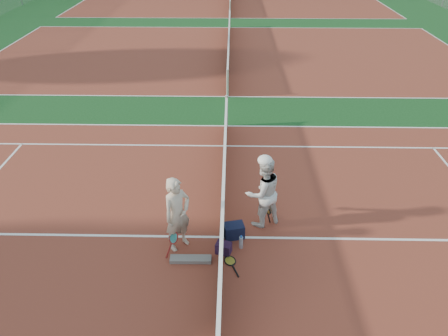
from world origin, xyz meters
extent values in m
plane|color=#103D17|center=(0.00, 0.00, 0.00)|extent=(130.00, 130.00, 0.00)
cube|color=maroon|center=(0.00, 0.00, 0.00)|extent=(23.77, 10.97, 0.01)
cube|color=maroon|center=(0.00, 13.50, 0.00)|extent=(23.77, 10.97, 0.01)
cube|color=maroon|center=(0.00, 27.00, 0.00)|extent=(23.77, 10.97, 0.01)
imported|color=beige|center=(-0.94, -0.26, 0.87)|extent=(0.74, 0.74, 1.74)
imported|color=silver|center=(0.88, 0.53, 0.88)|extent=(1.06, 0.98, 1.76)
cube|color=black|center=(0.25, 0.03, 0.17)|extent=(0.49, 0.38, 0.34)
cube|color=black|center=(0.03, -0.47, 0.13)|extent=(0.37, 0.31, 0.26)
cube|color=#645F5A|center=(-0.66, -0.73, 0.05)|extent=(0.86, 0.21, 0.09)
cylinder|color=#C3E3F7|center=(0.40, -0.32, 0.15)|extent=(0.09, 0.09, 0.30)
camera|label=1|loc=(0.16, -6.65, 6.17)|focal=32.00mm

